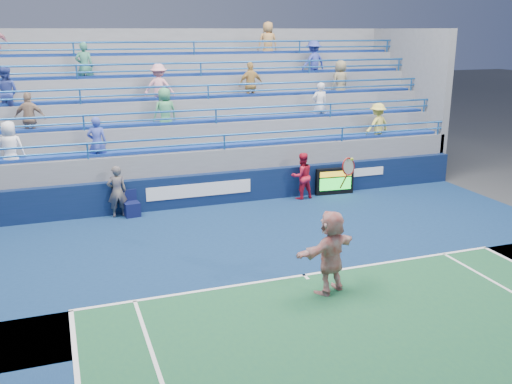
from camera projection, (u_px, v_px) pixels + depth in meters
name	position (u px, v px, depth m)	size (l,w,h in m)	color
ground	(304.00, 276.00, 13.93)	(120.00, 120.00, 0.00)	#333538
sponsor_wall	(227.00, 188.00, 19.67)	(18.00, 0.32, 1.10)	#0A1B3B
bleacher_stand	(199.00, 140.00, 22.81)	(18.00, 5.60, 6.13)	slate
serve_speed_board	(335.00, 181.00, 20.69)	(1.43, 0.26, 0.99)	black
judge_chair	(132.00, 208.00, 18.32)	(0.54, 0.54, 0.84)	#0C123D
tennis_player	(331.00, 252.00, 12.83)	(1.89, 1.23, 3.13)	white
line_judge	(117.00, 192.00, 18.10)	(0.62, 0.40, 1.69)	#16193C
ball_girl	(302.00, 176.00, 20.09)	(0.81, 0.63, 1.66)	red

